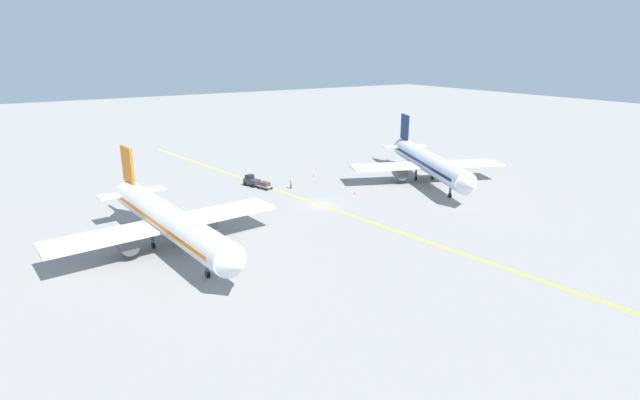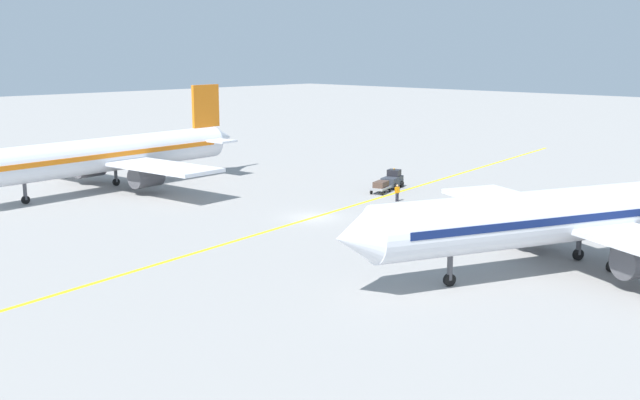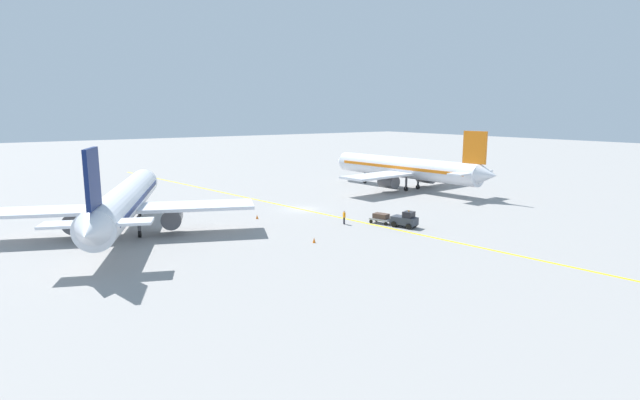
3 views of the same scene
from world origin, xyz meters
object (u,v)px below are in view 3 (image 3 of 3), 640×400
Objects in this scene: ground_crew_worker at (344,217)px; traffic_cone_near_nose at (257,217)px; baggage_cart_trailing at (381,217)px; traffic_cone_mid_apron at (314,240)px; airplane_adjacent_stand at (406,168)px; baggage_tug_dark at (405,220)px; airplane_at_gate at (125,202)px.

traffic_cone_near_nose is (-7.26, 8.81, -0.63)m from ground_crew_worker.
baggage_cart_trailing is 5.27× the size of traffic_cone_mid_apron.
airplane_adjacent_stand is 64.63× the size of traffic_cone_near_nose.
ground_crew_worker is at bearing 132.38° from baggage_tug_dark.
airplane_adjacent_stand reaches higher than ground_crew_worker.
baggage_tug_dark is (-20.91, -21.34, -2.81)m from airplane_adjacent_stand.
baggage_cart_trailing is at bearing -140.29° from airplane_adjacent_stand.
traffic_cone_near_nose is at bearing -3.21° from airplane_at_gate.
baggage_cart_trailing is (-21.90, -18.19, -2.95)m from airplane_adjacent_stand.
airplane_adjacent_stand is 21.16× the size of ground_crew_worker.
airplane_at_gate is at bearing 176.79° from traffic_cone_near_nose.
traffic_cone_mid_apron is at bearing -92.64° from traffic_cone_near_nose.
baggage_tug_dark is 18.76m from traffic_cone_near_nose.
airplane_adjacent_stand reaches higher than traffic_cone_near_nose.
baggage_cart_trailing is 4.56m from ground_crew_worker.
ground_crew_worker is (-4.94, 5.42, 0.01)m from baggage_tug_dark.
traffic_cone_near_nose is (15.84, -0.89, -3.43)m from airplane_at_gate.
baggage_cart_trailing reaches higher than traffic_cone_mid_apron.
traffic_cone_near_nose is at bearing 129.49° from ground_crew_worker.
airplane_adjacent_stand is 30.01m from baggage_tug_dark.
baggage_tug_dark is 12.87m from traffic_cone_mid_apron.
baggage_tug_dark is at bearing -47.62° from ground_crew_worker.
traffic_cone_near_nose is at bearing 135.34° from baggage_cart_trailing.
airplane_adjacent_stand is (48.96, 6.22, 0.00)m from airplane_at_gate.
baggage_cart_trailing is (-0.99, 3.15, -0.14)m from baggage_tug_dark.
traffic_cone_near_nose and traffic_cone_mid_apron have the same top height.
traffic_cone_near_nose is (-33.12, -7.11, -3.43)m from airplane_adjacent_stand.
baggage_tug_dark reaches higher than traffic_cone_mid_apron.
airplane_adjacent_stand is 12.26× the size of baggage_cart_trailing.
ground_crew_worker is at bearing -22.77° from airplane_at_gate.
baggage_cart_trailing is 5.27× the size of traffic_cone_near_nose.
airplane_adjacent_stand is 39.93m from traffic_cone_mid_apron.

